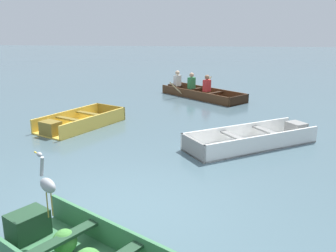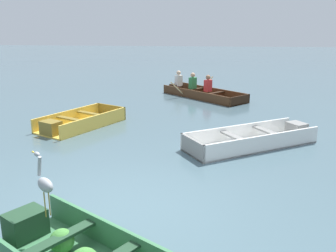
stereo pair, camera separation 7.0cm
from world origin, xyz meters
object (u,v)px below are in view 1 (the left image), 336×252
object	(u,v)px
rowboat_dark_varnish_with_crew	(198,92)
skiff_yellow_near_moored	(78,123)
skiff_white_mid_moored	(256,139)
heron_on_dinghy	(47,183)

from	to	relation	value
rowboat_dark_varnish_with_crew	skiff_yellow_near_moored	bearing A→B (deg)	-124.57
skiff_white_mid_moored	heron_on_dinghy	size ratio (longest dim) A/B	3.86
skiff_yellow_near_moored	rowboat_dark_varnish_with_crew	world-z (taller)	rowboat_dark_varnish_with_crew
heron_on_dinghy	skiff_white_mid_moored	bearing A→B (deg)	53.45
skiff_yellow_near_moored	heron_on_dinghy	xyz separation A→B (m)	(1.44, -5.47, 0.72)
skiff_white_mid_moored	heron_on_dinghy	world-z (taller)	heron_on_dinghy
skiff_white_mid_moored	heron_on_dinghy	xyz separation A→B (m)	(-3.23, -4.36, 0.72)
skiff_yellow_near_moored	skiff_white_mid_moored	distance (m)	4.80
skiff_white_mid_moored	skiff_yellow_near_moored	bearing A→B (deg)	166.57
rowboat_dark_varnish_with_crew	skiff_white_mid_moored	bearing A→B (deg)	-76.49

